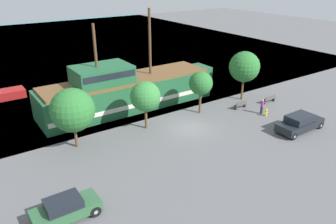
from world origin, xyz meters
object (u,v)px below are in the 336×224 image
(parked_car_curb_front, at_px, (300,123))
(bench_promenade_west, at_px, (241,105))
(parked_car_curb_mid, at_px, (66,209))
(pedestrian_walking_near, at_px, (262,106))
(bench_promenade_east, at_px, (269,99))
(pirate_ship, at_px, (127,90))
(fire_hydrant, at_px, (266,112))

(parked_car_curb_front, relative_size, bench_promenade_west, 3.30)
(parked_car_curb_mid, height_order, pedestrian_walking_near, pedestrian_walking_near)
(bench_promenade_west, bearing_deg, bench_promenade_east, -8.93)
(parked_car_curb_front, distance_m, pedestrian_walking_near, 4.73)
(pirate_ship, xyz_separation_m, parked_car_curb_mid, (-11.49, -13.89, -1.21))
(pirate_ship, distance_m, pedestrian_walking_near, 14.57)
(fire_hydrant, bearing_deg, parked_car_curb_mid, -170.98)
(parked_car_curb_mid, distance_m, pedestrian_walking_near, 22.71)
(parked_car_curb_front, relative_size, parked_car_curb_mid, 1.24)
(pedestrian_walking_near, bearing_deg, parked_car_curb_mid, -169.35)
(pirate_ship, distance_m, bench_promenade_west, 12.57)
(bench_promenade_east, bearing_deg, pedestrian_walking_near, -152.95)
(bench_promenade_west, bearing_deg, fire_hydrant, -75.89)
(parked_car_curb_mid, relative_size, pedestrian_walking_near, 2.49)
(bench_promenade_west, xyz_separation_m, pedestrian_walking_near, (0.80, -2.26, 0.39))
(bench_promenade_west, bearing_deg, parked_car_curb_mid, -163.30)
(pirate_ship, height_order, bench_promenade_west, pirate_ship)
(bench_promenade_east, distance_m, pedestrian_walking_near, 3.60)
(fire_hydrant, relative_size, pedestrian_walking_near, 0.47)
(parked_car_curb_front, bearing_deg, parked_car_curb_mid, 178.62)
(parked_car_curb_mid, xyz_separation_m, bench_promenade_east, (25.51, 5.83, -0.29))
(pirate_ship, height_order, pedestrian_walking_near, pirate_ship)
(parked_car_curb_front, distance_m, bench_promenade_east, 7.22)
(parked_car_curb_front, height_order, bench_promenade_west, parked_car_curb_front)
(pirate_ship, distance_m, parked_car_curb_mid, 18.06)
(bench_promenade_east, bearing_deg, bench_promenade_west, 171.07)
(parked_car_curb_mid, height_order, bench_promenade_west, parked_car_curb_mid)
(pirate_ship, relative_size, bench_promenade_west, 13.67)
(parked_car_curb_mid, distance_m, fire_hydrant, 22.53)
(parked_car_curb_front, bearing_deg, pedestrian_walking_near, 87.59)
(pirate_ship, relative_size, pedestrian_walking_near, 12.75)
(pirate_ship, xyz_separation_m, parked_car_curb_front, (10.63, -14.42, -1.16))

